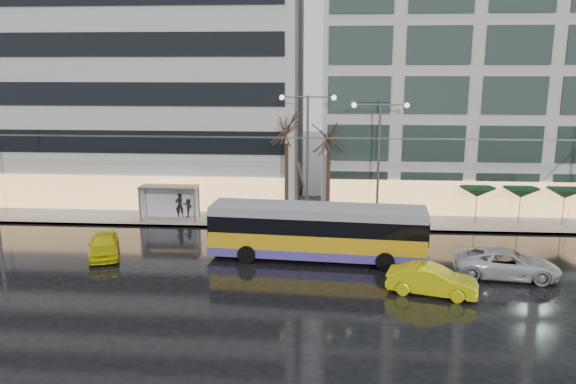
# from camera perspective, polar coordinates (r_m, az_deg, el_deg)

# --- Properties ---
(ground) EXTENTS (140.00, 140.00, 0.00)m
(ground) POSITION_cam_1_polar(r_m,az_deg,el_deg) (30.74, -2.67, -8.54)
(ground) COLOR black
(ground) RESTS_ON ground
(sidewalk) EXTENTS (80.00, 10.00, 0.15)m
(sidewalk) POSITION_cam_1_polar(r_m,az_deg,el_deg) (43.88, 2.10, -1.93)
(sidewalk) COLOR gray
(sidewalk) RESTS_ON ground
(kerb) EXTENTS (80.00, 0.10, 0.15)m
(kerb) POSITION_cam_1_polar(r_m,az_deg,el_deg) (39.11, 1.83, -3.75)
(kerb) COLOR slate
(kerb) RESTS_ON ground
(building_left) EXTENTS (34.00, 14.00, 22.00)m
(building_left) POSITION_cam_1_polar(r_m,az_deg,el_deg) (51.31, -18.56, 12.04)
(building_left) COLOR #B5B3AD
(building_left) RESTS_ON sidewalk
(building_right) EXTENTS (32.00, 14.00, 25.00)m
(building_right) POSITION_cam_1_polar(r_m,az_deg,el_deg) (49.94, 22.93, 13.44)
(building_right) COLOR #B5B3AD
(building_right) RESTS_ON sidewalk
(trolleybus) EXTENTS (12.71, 5.34, 5.82)m
(trolleybus) POSITION_cam_1_polar(r_m,az_deg,el_deg) (32.87, 2.99, -4.22)
(trolleybus) COLOR gold
(trolleybus) RESTS_ON ground
(catenary) EXTENTS (42.24, 5.12, 7.00)m
(catenary) POSITION_cam_1_polar(r_m,az_deg,el_deg) (37.11, 0.25, 2.00)
(catenary) COLOR #595B60
(catenary) RESTS_ON ground
(bus_shelter) EXTENTS (4.20, 1.60, 2.51)m
(bus_shelter) POSITION_cam_1_polar(r_m,az_deg,el_deg) (41.91, -12.39, -0.26)
(bus_shelter) COLOR #595B60
(bus_shelter) RESTS_ON sidewalk
(street_lamp_near) EXTENTS (3.96, 0.36, 9.03)m
(street_lamp_near) POSITION_cam_1_polar(r_m,az_deg,el_deg) (39.61, 1.99, 5.21)
(street_lamp_near) COLOR #595B60
(street_lamp_near) RESTS_ON sidewalk
(street_lamp_far) EXTENTS (3.96, 0.36, 8.53)m
(street_lamp_far) POSITION_cam_1_polar(r_m,az_deg,el_deg) (39.77, 9.23, 4.69)
(street_lamp_far) COLOR #595B60
(street_lamp_far) RESTS_ON sidewalk
(tree_a) EXTENTS (3.20, 3.20, 8.40)m
(tree_a) POSITION_cam_1_polar(r_m,az_deg,el_deg) (39.77, -0.16, 6.84)
(tree_a) COLOR black
(tree_a) RESTS_ON sidewalk
(tree_b) EXTENTS (3.20, 3.20, 7.70)m
(tree_b) POSITION_cam_1_polar(r_m,az_deg,el_deg) (39.93, 4.18, 5.84)
(tree_b) COLOR black
(tree_b) RESTS_ON sidewalk
(parasol_a) EXTENTS (2.50, 2.50, 2.65)m
(parasol_a) POSITION_cam_1_polar(r_m,az_deg,el_deg) (41.73, 18.67, -0.01)
(parasol_a) COLOR #595B60
(parasol_a) RESTS_ON sidewalk
(parasol_b) EXTENTS (2.50, 2.50, 2.65)m
(parasol_b) POSITION_cam_1_polar(r_m,az_deg,el_deg) (42.58, 22.58, -0.07)
(parasol_b) COLOR #595B60
(parasol_b) RESTS_ON sidewalk
(parasol_c) EXTENTS (2.50, 2.50, 2.65)m
(parasol_c) POSITION_cam_1_polar(r_m,az_deg,el_deg) (43.62, 26.32, -0.14)
(parasol_c) COLOR #595B60
(parasol_c) RESTS_ON sidewalk
(taxi_a) EXTENTS (3.12, 4.62, 1.46)m
(taxi_a) POSITION_cam_1_polar(r_m,az_deg,el_deg) (35.35, -18.20, -5.07)
(taxi_a) COLOR #D0C40A
(taxi_a) RESTS_ON ground
(taxi_b) EXTENTS (4.67, 2.66, 1.46)m
(taxi_b) POSITION_cam_1_polar(r_m,az_deg,el_deg) (29.05, 14.43, -8.69)
(taxi_b) COLOR yellow
(taxi_b) RESTS_ON ground
(sedan_silver) EXTENTS (5.74, 3.14, 1.52)m
(sedan_silver) POSITION_cam_1_polar(r_m,az_deg,el_deg) (32.56, 21.28, -6.76)
(sedan_silver) COLOR #B5B4BA
(sedan_silver) RESTS_ON ground
(pedestrian_a) EXTENTS (1.21, 1.22, 2.19)m
(pedestrian_a) POSITION_cam_1_polar(r_m,az_deg,el_deg) (42.21, -10.95, -0.64)
(pedestrian_a) COLOR black
(pedestrian_a) RESTS_ON sidewalk
(pedestrian_b) EXTENTS (1.12, 1.02, 1.86)m
(pedestrian_b) POSITION_cam_1_polar(r_m,az_deg,el_deg) (42.36, -10.08, -1.25)
(pedestrian_b) COLOR black
(pedestrian_b) RESTS_ON sidewalk
(pedestrian_c) EXTENTS (1.17, 0.98, 2.11)m
(pedestrian_c) POSITION_cam_1_polar(r_m,az_deg,el_deg) (43.57, -14.43, -0.83)
(pedestrian_c) COLOR black
(pedestrian_c) RESTS_ON sidewalk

